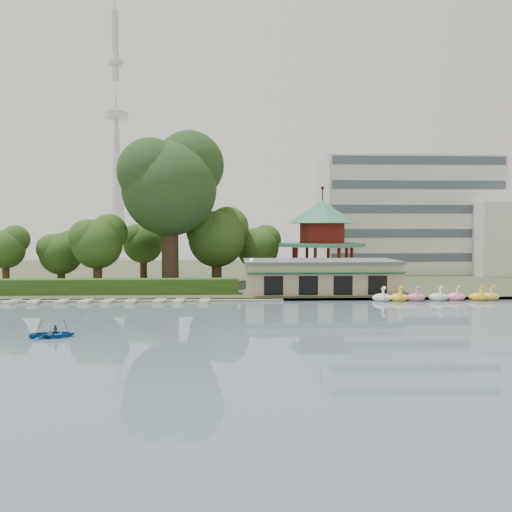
{
  "coord_description": "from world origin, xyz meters",
  "views": [
    {
      "loc": [
        -0.3,
        -38.44,
        7.96
      ],
      "look_at": [
        2.0,
        18.0,
        5.0
      ],
      "focal_mm": 35.0,
      "sensor_mm": 36.0,
      "label": 1
    }
  ],
  "objects": [
    {
      "name": "swan_boats",
      "position": [
        22.4,
        16.55,
        0.4
      ],
      "size": [
        14.63,
        2.06,
        1.92
      ],
      "color": "white",
      "rests_on": "ground"
    },
    {
      "name": "lamp_post",
      "position": [
        1.5,
        19.0,
        3.34
      ],
      "size": [
        0.36,
        0.36,
        4.28
      ],
      "color": "black",
      "rests_on": "shore"
    },
    {
      "name": "office_building",
      "position": [
        32.67,
        49.0,
        9.73
      ],
      "size": [
        38.0,
        18.0,
        20.0
      ],
      "color": "silver",
      "rests_on": "shore"
    },
    {
      "name": "boathouse",
      "position": [
        10.0,
        21.97,
        2.37
      ],
      "size": [
        18.6,
        9.39,
        3.9
      ],
      "color": "tan",
      "rests_on": "shore"
    },
    {
      "name": "pavilion",
      "position": [
        12.0,
        32.0,
        7.48
      ],
      "size": [
        12.4,
        12.4,
        13.5
      ],
      "color": "tan",
      "rests_on": "shore"
    },
    {
      "name": "shore",
      "position": [
        0.0,
        52.0,
        0.2
      ],
      "size": [
        220.0,
        70.0,
        0.4
      ],
      "primitive_type": "cube",
      "color": "#424930",
      "rests_on": "ground"
    },
    {
      "name": "small_trees",
      "position": [
        -10.61,
        31.61,
        6.39
      ],
      "size": [
        39.19,
        16.47,
        10.91
      ],
      "color": "#3A281C",
      "rests_on": "shore"
    },
    {
      "name": "big_tree",
      "position": [
        -8.83,
        28.2,
        14.43
      ],
      "size": [
        13.66,
        12.73,
        20.96
      ],
      "color": "#3A281C",
      "rests_on": "shore"
    },
    {
      "name": "dock",
      "position": [
        -12.0,
        17.2,
        0.12
      ],
      "size": [
        34.0,
        1.6,
        0.24
      ],
      "primitive_type": "cube",
      "color": "gray",
      "rests_on": "ground"
    },
    {
      "name": "moored_rowboats",
      "position": [
        -15.39,
        15.82,
        0.18
      ],
      "size": [
        24.7,
        2.75,
        0.36
      ],
      "color": "beige",
      "rests_on": "ground"
    },
    {
      "name": "broadcast_tower",
      "position": [
        -42.0,
        140.0,
        33.98
      ],
      "size": [
        8.0,
        8.0,
        96.0
      ],
      "color": "silver",
      "rests_on": "ground"
    },
    {
      "name": "rowboat_with_passengers",
      "position": [
        -13.9,
        -1.24,
        0.46
      ],
      "size": [
        4.78,
        3.64,
        2.01
      ],
      "color": "#165795",
      "rests_on": "ground"
    },
    {
      "name": "hedge",
      "position": [
        -15.0,
        20.5,
        1.3
      ],
      "size": [
        30.0,
        2.0,
        1.8
      ],
      "primitive_type": "cube",
      "color": "#2D4C1A",
      "rests_on": "shore"
    },
    {
      "name": "ground_plane",
      "position": [
        0.0,
        0.0,
        0.0
      ],
      "size": [
        220.0,
        220.0,
        0.0
      ],
      "primitive_type": "plane",
      "color": "slate",
      "rests_on": "ground"
    },
    {
      "name": "embankment",
      "position": [
        0.0,
        17.3,
        0.15
      ],
      "size": [
        220.0,
        0.6,
        0.3
      ],
      "primitive_type": "cube",
      "color": "gray",
      "rests_on": "ground"
    }
  ]
}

